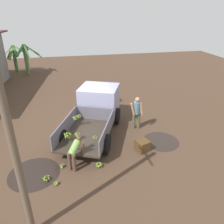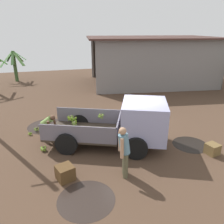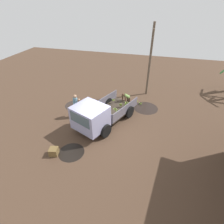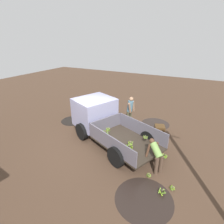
% 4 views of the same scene
% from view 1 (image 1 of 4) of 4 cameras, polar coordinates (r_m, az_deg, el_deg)
% --- Properties ---
extents(ground, '(36.00, 36.00, 0.00)m').
position_cam_1_polar(ground, '(11.63, -6.63, -2.97)').
color(ground, '#4B3627').
extents(mud_patch_0, '(1.88, 1.88, 0.01)m').
position_cam_1_polar(mud_patch_0, '(8.85, -19.64, -14.93)').
color(mud_patch_0, black).
rests_on(mud_patch_0, ground).
extents(mud_patch_1, '(1.44, 1.44, 0.01)m').
position_cam_1_polar(mud_patch_1, '(13.77, -2.58, 1.94)').
color(mud_patch_1, black).
rests_on(mud_patch_1, ground).
extents(mud_patch_2, '(1.65, 1.65, 0.01)m').
position_cam_1_polar(mud_patch_2, '(10.33, 12.63, -7.46)').
color(mud_patch_2, '#2D231E').
rests_on(mud_patch_2, ground).
extents(cargo_truck, '(5.12, 3.60, 1.88)m').
position_cam_1_polar(cargo_truck, '(11.15, -3.86, 1.63)').
color(cargo_truck, '#362D23').
rests_on(cargo_truck, ground).
extents(utility_pole, '(1.03, 0.18, 5.76)m').
position_cam_1_polar(utility_pole, '(5.20, -24.69, -6.97)').
color(utility_pole, brown).
rests_on(utility_pole, ground).
extents(banana_palm_3, '(1.92, 2.19, 2.47)m').
position_cam_1_polar(banana_palm_3, '(22.58, -24.04, 12.81)').
color(banana_palm_3, '#4C7437').
rests_on(banana_palm_3, ground).
extents(banana_palm_4, '(2.53, 2.45, 2.66)m').
position_cam_1_polar(banana_palm_4, '(21.36, -21.49, 12.87)').
color(banana_palm_4, '#5A7548').
rests_on(banana_palm_4, ground).
extents(person_foreground_visitor, '(0.46, 0.67, 1.72)m').
position_cam_1_polar(person_foreground_visitor, '(10.71, 6.48, 0.13)').
color(person_foreground_visitor, brown).
rests_on(person_foreground_visitor, ground).
extents(person_worker_loading, '(0.76, 0.72, 1.21)m').
position_cam_1_polar(person_worker_loading, '(8.33, -9.77, -10.14)').
color(person_worker_loading, brown).
rests_on(person_worker_loading, ground).
extents(banana_bunch_on_ground_0, '(0.25, 0.27, 0.20)m').
position_cam_1_polar(banana_bunch_on_ground_0, '(8.36, -16.78, -16.18)').
color(banana_bunch_on_ground_0, '#403929').
rests_on(banana_bunch_on_ground_0, ground).
extents(banana_bunch_on_ground_1, '(0.26, 0.26, 0.20)m').
position_cam_1_polar(banana_bunch_on_ground_1, '(8.59, -3.40, -13.58)').
color(banana_bunch_on_ground_1, '#47402E').
rests_on(banana_bunch_on_ground_1, ground).
extents(banana_bunch_on_ground_2, '(0.19, 0.19, 0.15)m').
position_cam_1_polar(banana_bunch_on_ground_2, '(8.79, -12.86, -13.49)').
color(banana_bunch_on_ground_2, brown).
rests_on(banana_bunch_on_ground_2, ground).
extents(banana_bunch_on_ground_3, '(0.19, 0.19, 0.15)m').
position_cam_1_polar(banana_bunch_on_ground_3, '(8.14, -14.39, -17.51)').
color(banana_bunch_on_ground_3, brown).
rests_on(banana_bunch_on_ground_3, ground).
extents(wooden_crate_0, '(0.65, 0.65, 0.48)m').
position_cam_1_polar(wooden_crate_0, '(9.46, 7.96, -8.70)').
color(wooden_crate_0, '#4F351B').
rests_on(wooden_crate_0, ground).
extents(wooden_crate_1, '(0.53, 0.53, 0.42)m').
position_cam_1_polar(wooden_crate_1, '(14.17, 0.52, 3.58)').
color(wooden_crate_1, brown).
rests_on(wooden_crate_1, ground).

